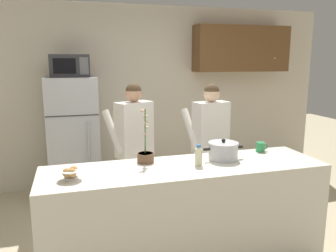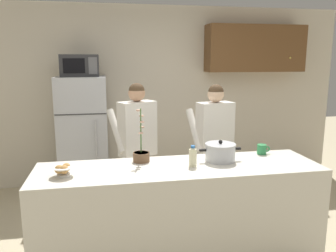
{
  "view_description": "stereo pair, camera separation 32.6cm",
  "coord_description": "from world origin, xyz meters",
  "px_view_note": "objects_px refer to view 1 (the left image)",
  "views": [
    {
      "loc": [
        -0.93,
        -2.66,
        1.83
      ],
      "look_at": [
        0.0,
        0.55,
        1.17
      ],
      "focal_mm": 36.16,
      "sensor_mm": 36.0,
      "label": 1
    },
    {
      "loc": [
        -0.62,
        -2.74,
        1.83
      ],
      "look_at": [
        0.0,
        0.55,
        1.17
      ],
      "focal_mm": 36.16,
      "sensor_mm": 36.0,
      "label": 2
    }
  ],
  "objects_px": {
    "refrigerator": "(74,139)",
    "coffee_mug": "(261,147)",
    "bread_bowl": "(71,173)",
    "microwave": "(70,66)",
    "bottle_near_edge": "(199,155)",
    "person_near_pot": "(134,138)",
    "person_by_sink": "(210,136)",
    "potted_orchid": "(146,155)",
    "cooking_pot": "(223,151)"
  },
  "relations": [
    {
      "from": "microwave",
      "to": "cooking_pot",
      "type": "distance_m",
      "value": 2.31
    },
    {
      "from": "refrigerator",
      "to": "person_by_sink",
      "type": "distance_m",
      "value": 1.82
    },
    {
      "from": "microwave",
      "to": "bread_bowl",
      "type": "relative_size",
      "value": 2.57
    },
    {
      "from": "bottle_near_edge",
      "to": "potted_orchid",
      "type": "relative_size",
      "value": 0.38
    },
    {
      "from": "refrigerator",
      "to": "microwave",
      "type": "bearing_deg",
      "value": -89.93
    },
    {
      "from": "coffee_mug",
      "to": "bread_bowl",
      "type": "height_order",
      "value": "bread_bowl"
    },
    {
      "from": "coffee_mug",
      "to": "bread_bowl",
      "type": "bearing_deg",
      "value": -170.29
    },
    {
      "from": "microwave",
      "to": "person_near_pot",
      "type": "height_order",
      "value": "microwave"
    },
    {
      "from": "microwave",
      "to": "bottle_near_edge",
      "type": "xyz_separation_m",
      "value": [
        1.03,
        -1.85,
        -0.74
      ]
    },
    {
      "from": "refrigerator",
      "to": "bottle_near_edge",
      "type": "xyz_separation_m",
      "value": [
        1.03,
        -1.87,
        0.2
      ]
    },
    {
      "from": "bread_bowl",
      "to": "cooking_pot",
      "type": "bearing_deg",
      "value": 7.24
    },
    {
      "from": "microwave",
      "to": "person_near_pot",
      "type": "bearing_deg",
      "value": -53.71
    },
    {
      "from": "cooking_pot",
      "to": "person_by_sink",
      "type": "bearing_deg",
      "value": 75.62
    },
    {
      "from": "coffee_mug",
      "to": "bottle_near_edge",
      "type": "distance_m",
      "value": 0.81
    },
    {
      "from": "cooking_pot",
      "to": "potted_orchid",
      "type": "xyz_separation_m",
      "value": [
        -0.71,
        0.11,
        -0.01
      ]
    },
    {
      "from": "bottle_near_edge",
      "to": "person_by_sink",
      "type": "bearing_deg",
      "value": 60.98
    },
    {
      "from": "microwave",
      "to": "person_by_sink",
      "type": "relative_size",
      "value": 0.31
    },
    {
      "from": "coffee_mug",
      "to": "bottle_near_edge",
      "type": "height_order",
      "value": "bottle_near_edge"
    },
    {
      "from": "refrigerator",
      "to": "microwave",
      "type": "relative_size",
      "value": 3.36
    },
    {
      "from": "cooking_pot",
      "to": "person_near_pot",
      "type": "bearing_deg",
      "value": 127.98
    },
    {
      "from": "microwave",
      "to": "refrigerator",
      "type": "bearing_deg",
      "value": 90.07
    },
    {
      "from": "person_by_sink",
      "to": "bottle_near_edge",
      "type": "bearing_deg",
      "value": -119.02
    },
    {
      "from": "bottle_near_edge",
      "to": "refrigerator",
      "type": "bearing_deg",
      "value": 118.79
    },
    {
      "from": "refrigerator",
      "to": "coffee_mug",
      "type": "relative_size",
      "value": 12.32
    },
    {
      "from": "cooking_pot",
      "to": "potted_orchid",
      "type": "bearing_deg",
      "value": 171.19
    },
    {
      "from": "person_by_sink",
      "to": "coffee_mug",
      "type": "bearing_deg",
      "value": -64.96
    },
    {
      "from": "microwave",
      "to": "person_near_pot",
      "type": "distance_m",
      "value": 1.33
    },
    {
      "from": "coffee_mug",
      "to": "bottle_near_edge",
      "type": "bearing_deg",
      "value": -161.62
    },
    {
      "from": "person_by_sink",
      "to": "cooking_pot",
      "type": "distance_m",
      "value": 0.78
    },
    {
      "from": "cooking_pot",
      "to": "bread_bowl",
      "type": "relative_size",
      "value": 2.09
    },
    {
      "from": "person_near_pot",
      "to": "bottle_near_edge",
      "type": "height_order",
      "value": "person_near_pot"
    },
    {
      "from": "person_by_sink",
      "to": "bottle_near_edge",
      "type": "height_order",
      "value": "person_by_sink"
    },
    {
      "from": "refrigerator",
      "to": "coffee_mug",
      "type": "distance_m",
      "value": 2.42
    },
    {
      "from": "person_by_sink",
      "to": "potted_orchid",
      "type": "xyz_separation_m",
      "value": [
        -0.9,
        -0.64,
        0.03
      ]
    },
    {
      "from": "coffee_mug",
      "to": "potted_orchid",
      "type": "xyz_separation_m",
      "value": [
        -1.19,
        -0.03,
        0.02
      ]
    },
    {
      "from": "bread_bowl",
      "to": "bottle_near_edge",
      "type": "height_order",
      "value": "bottle_near_edge"
    },
    {
      "from": "person_near_pot",
      "to": "refrigerator",
      "type": "bearing_deg",
      "value": 125.62
    },
    {
      "from": "refrigerator",
      "to": "microwave",
      "type": "distance_m",
      "value": 0.95
    },
    {
      "from": "coffee_mug",
      "to": "bottle_near_edge",
      "type": "relative_size",
      "value": 0.7
    },
    {
      "from": "microwave",
      "to": "potted_orchid",
      "type": "height_order",
      "value": "microwave"
    },
    {
      "from": "refrigerator",
      "to": "bread_bowl",
      "type": "xyz_separation_m",
      "value": [
        -0.04,
        -1.93,
        0.17
      ]
    },
    {
      "from": "microwave",
      "to": "potted_orchid",
      "type": "bearing_deg",
      "value": -69.56
    },
    {
      "from": "bread_bowl",
      "to": "potted_orchid",
      "type": "distance_m",
      "value": 0.71
    },
    {
      "from": "bread_bowl",
      "to": "microwave",
      "type": "bearing_deg",
      "value": 88.73
    },
    {
      "from": "person_near_pot",
      "to": "potted_orchid",
      "type": "relative_size",
      "value": 3.24
    },
    {
      "from": "cooking_pot",
      "to": "coffee_mug",
      "type": "relative_size",
      "value": 2.98
    },
    {
      "from": "coffee_mug",
      "to": "potted_orchid",
      "type": "relative_size",
      "value": 0.27
    },
    {
      "from": "person_near_pot",
      "to": "potted_orchid",
      "type": "xyz_separation_m",
      "value": [
        -0.03,
        -0.75,
        0.01
      ]
    },
    {
      "from": "refrigerator",
      "to": "coffee_mug",
      "type": "height_order",
      "value": "refrigerator"
    },
    {
      "from": "refrigerator",
      "to": "bread_bowl",
      "type": "height_order",
      "value": "refrigerator"
    }
  ]
}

